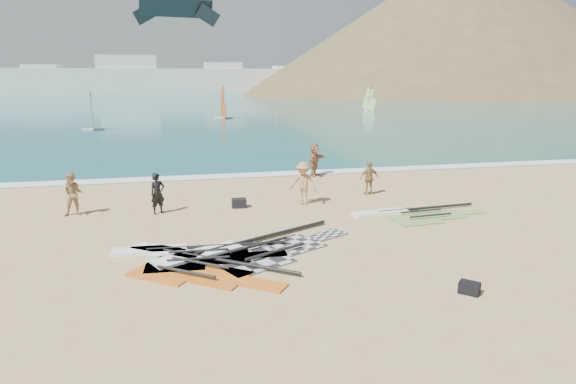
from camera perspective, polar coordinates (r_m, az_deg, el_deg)
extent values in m
plane|color=tan|center=(14.89, 4.14, -7.21)|extent=(300.00, 300.00, 0.00)
cube|color=#0D5F5A|center=(145.50, -10.97, 11.12)|extent=(300.00, 240.00, 0.06)
cube|color=white|center=(26.48, -3.39, 1.99)|extent=(300.00, 1.20, 0.04)
cube|color=white|center=(164.13, -18.38, 12.33)|extent=(160.00, 8.00, 8.00)
cube|color=white|center=(168.41, -27.05, 11.75)|extent=(10.00, 7.00, 9.00)
cube|color=white|center=(164.13, -18.44, 13.03)|extent=(18.00, 7.00, 12.00)
cube|color=white|center=(163.95, -7.66, 13.23)|extent=(12.00, 7.00, 10.00)
cube|color=white|center=(167.94, 1.11, 13.17)|extent=(16.00, 7.00, 9.00)
cube|color=white|center=(173.68, 7.72, 13.40)|extent=(10.00, 7.00, 11.00)
cone|color=brown|center=(168.82, 19.84, 10.86)|extent=(143.00, 143.00, 45.00)
cone|color=brown|center=(197.29, 27.08, 10.46)|extent=(70.00, 70.00, 28.00)
cube|color=#242426|center=(14.44, -5.00, -7.81)|extent=(2.88, 2.98, 0.04)
cube|color=#242426|center=(15.48, 0.65, -6.28)|extent=(2.11, 2.06, 0.04)
cube|color=#242426|center=(16.42, 4.67, -5.15)|extent=(1.54, 1.24, 0.04)
cylinder|color=black|center=(16.02, -2.68, -5.30)|extent=(4.77, 2.50, 0.13)
cylinder|color=black|center=(15.13, -3.35, -6.21)|extent=(1.99, 1.07, 0.09)
cylinder|color=black|center=(14.53, -1.48, -7.04)|extent=(1.99, 1.07, 0.09)
cube|color=white|center=(14.76, -10.64, -7.36)|extent=(2.80, 1.91, 0.12)
cube|color=#60C130|center=(14.59, -13.11, -7.90)|extent=(1.77, 1.95, 0.04)
cube|color=#60C130|center=(14.56, -7.17, -7.69)|extent=(1.37, 1.28, 0.04)
cube|color=#60C130|center=(14.65, -2.37, -7.45)|extent=(1.15, 0.61, 0.04)
cylinder|color=black|center=(15.32, -8.38, -6.33)|extent=(4.31, 0.31, 0.10)
cylinder|color=black|center=(14.81, -10.52, -6.86)|extent=(1.78, 0.16, 0.07)
cylinder|color=black|center=(14.20, -10.55, -7.77)|extent=(1.78, 0.16, 0.07)
cube|color=white|center=(15.44, -16.09, -6.72)|extent=(2.27, 0.71, 0.12)
cube|color=#FFB118|center=(18.95, 14.34, -2.99)|extent=(1.84, 2.01, 0.04)
cube|color=#FFB118|center=(19.76, 18.05, -2.57)|extent=(1.41, 1.32, 0.04)
cube|color=#FFB118|center=(20.47, 20.84, -2.25)|extent=(1.17, 0.66, 0.04)
cylinder|color=black|center=(20.25, 16.06, -1.82)|extent=(4.29, 0.47, 0.10)
cylinder|color=black|center=(19.52, 15.51, -2.16)|extent=(1.78, 0.23, 0.07)
cylinder|color=black|center=(18.99, 16.57, -2.66)|extent=(1.78, 0.23, 0.07)
cube|color=white|center=(19.23, 10.90, -2.45)|extent=(2.29, 0.80, 0.12)
cube|color=#C74425|center=(14.06, -13.49, -8.75)|extent=(2.59, 2.63, 0.04)
cube|color=#C74425|center=(13.23, -7.95, -9.94)|extent=(1.86, 1.84, 0.04)
cube|color=#C74425|center=(12.65, -2.92, -10.95)|extent=(1.30, 1.17, 0.04)
cylinder|color=black|center=(14.04, -7.10, -8.16)|extent=(3.72, 2.74, 0.11)
cylinder|color=black|center=(13.89, -10.37, -8.25)|extent=(1.56, 1.16, 0.08)
cylinder|color=black|center=(13.37, -12.03, -9.21)|extent=(1.56, 1.16, 0.08)
cube|color=white|center=(15.21, -14.18, -6.91)|extent=(2.28, 1.90, 0.12)
cube|color=black|center=(19.96, -5.83, -1.31)|extent=(0.59, 0.44, 0.37)
cube|color=black|center=(12.98, 20.70, -10.58)|extent=(0.59, 0.59, 0.29)
imported|color=black|center=(19.50, -15.20, -0.18)|extent=(0.71, 0.62, 1.62)
imported|color=tan|center=(20.29, -24.11, -0.26)|extent=(0.87, 0.70, 1.70)
imported|color=#A78054|center=(20.18, 1.82, 1.04)|extent=(1.36, 1.21, 1.83)
imported|color=olive|center=(22.23, 9.60, 1.65)|extent=(0.93, 0.44, 1.55)
imported|color=#9F6B4A|center=(26.10, 3.17, 3.84)|extent=(1.48, 1.63, 1.80)
cube|color=white|center=(53.36, -22.08, 6.91)|extent=(2.21, 1.05, 0.12)
cube|color=orange|center=(53.27, -22.17, 8.02)|extent=(0.61, 2.56, 2.32)
cube|color=orange|center=(53.17, -22.33, 9.72)|extent=(0.37, 1.45, 1.61)
cylinder|color=black|center=(53.21, -22.26, 8.96)|extent=(0.24, 0.73, 3.67)
cube|color=white|center=(63.97, -7.66, 8.69)|extent=(2.40, 1.05, 0.14)
cube|color=red|center=(63.89, -7.70, 9.70)|extent=(0.53, 2.81, 2.53)
cube|color=red|center=(63.80, -7.75, 11.26)|extent=(0.32, 1.59, 1.75)
cylinder|color=black|center=(63.83, -7.72, 10.56)|extent=(0.23, 0.80, 4.01)
cube|color=white|center=(80.05, 9.58, 9.55)|extent=(2.08, 1.77, 0.12)
cube|color=#6BC418|center=(79.99, 9.61, 10.29)|extent=(1.60, 2.14, 2.33)
cube|color=#6BC418|center=(79.93, 9.66, 11.44)|extent=(0.92, 1.22, 1.62)
cylinder|color=black|center=(79.95, 9.64, 10.93)|extent=(0.51, 0.64, 3.69)
cube|color=#222327|center=(57.69, -13.08, 20.50)|extent=(7.96, 2.03, 1.90)
cube|color=#222327|center=(57.26, -16.60, 19.65)|extent=(2.61, 1.14, 2.42)
cube|color=#222327|center=(58.15, -9.52, 19.90)|extent=(2.75, 0.96, 2.42)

